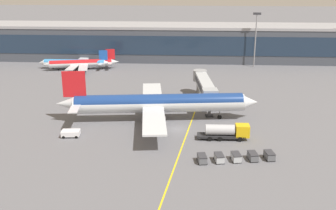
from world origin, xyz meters
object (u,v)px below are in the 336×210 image
baggage_cart_1 (219,158)px  pushback_tug (71,133)px  main_airliner (158,103)px  fuel_tanker (227,131)px  baggage_cart_2 (236,157)px  baggage_cart_3 (253,156)px  commuter_jet_far (75,63)px  commuter_jet_near (81,63)px  baggage_cart_0 (202,159)px  baggage_cart_4 (269,155)px

baggage_cart_1 → pushback_tug: bearing=161.7°
main_airliner → baggage_cart_1: main_airliner is taller
fuel_tanker → baggage_cart_2: 10.35m
baggage_cart_3 → commuter_jet_far: size_ratio=0.11×
fuel_tanker → commuter_jet_near: (-47.11, 61.06, 0.61)m
baggage_cart_0 → baggage_cart_1: bearing=9.5°
fuel_tanker → commuter_jet_far: 79.63m
baggage_cart_0 → baggage_cart_1: (3.16, 0.53, 0.00)m
pushback_tug → baggage_cart_4: bearing=-12.1°
baggage_cart_0 → commuter_jet_far: size_ratio=0.11×
baggage_cart_1 → baggage_cart_2: 3.20m
baggage_cart_3 → baggage_cart_4: (3.16, 0.53, 0.00)m
main_airliner → baggage_cart_1: 25.25m
commuter_jet_near → pushback_tug: bearing=-77.1°
fuel_tanker → baggage_cart_2: (0.95, -10.26, -0.96)m
fuel_tanker → baggage_cart_4: 11.77m
baggage_cart_3 → baggage_cart_4: 3.20m
pushback_tug → commuter_jet_far: size_ratio=0.15×
main_airliner → pushback_tug: 21.21m
fuel_tanker → baggage_cart_3: bearing=-67.1°
fuel_tanker → commuter_jet_far: size_ratio=0.41×
pushback_tug → fuel_tanker: bearing=1.0°
baggage_cart_2 → commuter_jet_far: 88.42m
fuel_tanker → baggage_cart_1: 11.05m
baggage_cart_4 → commuter_jet_near: 88.86m
commuter_jet_near → baggage_cart_3: bearing=-54.1°
baggage_cart_2 → main_airliner: bearing=127.9°
baggage_cart_0 → baggage_cart_2: bearing=9.5°
fuel_tanker → commuter_jet_near: 77.12m
commuter_jet_far → commuter_jet_near: bearing=-21.8°
baggage_cart_0 → commuter_jet_near: bearing=120.0°
baggage_cart_1 → baggage_cart_4: 9.60m
main_airliner → fuel_tanker: main_airliner is taller
baggage_cart_2 → commuter_jet_near: 86.02m
pushback_tug → main_airliner: bearing=32.1°
baggage_cart_4 → commuter_jet_near: (-54.38, 70.27, 1.57)m
baggage_cart_4 → commuter_jet_near: bearing=127.7°
pushback_tug → commuter_jet_near: size_ratio=0.15×
fuel_tanker → commuter_jet_far: (-49.80, 62.13, 0.51)m
baggage_cart_3 → commuter_jet_near: size_ratio=0.11×
baggage_cart_0 → commuter_jet_near: commuter_jet_near is taller
baggage_cart_0 → baggage_cart_4: bearing=9.5°
fuel_tanker → baggage_cart_4: bearing=-51.7°
baggage_cart_1 → commuter_jet_far: bearing=123.1°
pushback_tug → baggage_cart_1: (30.80, -10.20, -0.07)m
baggage_cart_3 → commuter_jet_far: commuter_jet_far is taller
pushback_tug → baggage_cart_3: size_ratio=1.39×
pushback_tug → baggage_cart_2: bearing=-15.9°
baggage_cart_0 → baggage_cart_3: bearing=9.5°
main_airliner → baggage_cart_3: main_airliner is taller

